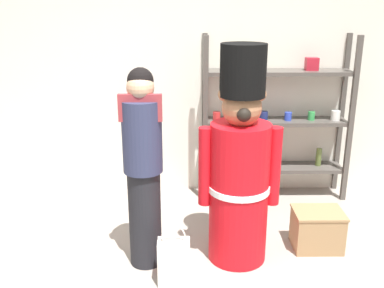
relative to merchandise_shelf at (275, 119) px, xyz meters
name	(u,v)px	position (x,y,z in m)	size (l,w,h in m)	color
back_wall	(191,73)	(-0.88, 0.22, 0.44)	(6.40, 0.12, 2.60)	silver
merchandise_shelf	(275,119)	(0.00, 0.00, 0.00)	(1.53, 0.35, 1.72)	#4C4742
teddy_bear_guard	(240,170)	(-0.51, -1.26, -0.09)	(0.65, 0.49, 1.74)	red
person_shopper	(143,166)	(-1.26, -1.33, -0.02)	(0.32, 0.30, 1.58)	black
shopping_bag	(174,261)	(-1.02, -1.61, -0.68)	(0.24, 0.15, 0.48)	silver
display_crate	(317,229)	(0.19, -1.12, -0.69)	(0.42, 0.32, 0.34)	#9E7A51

